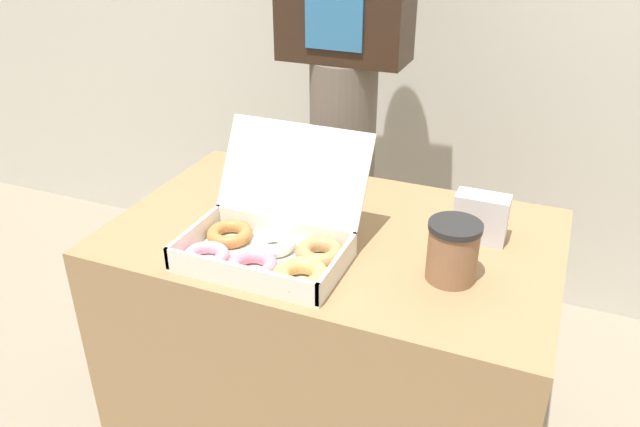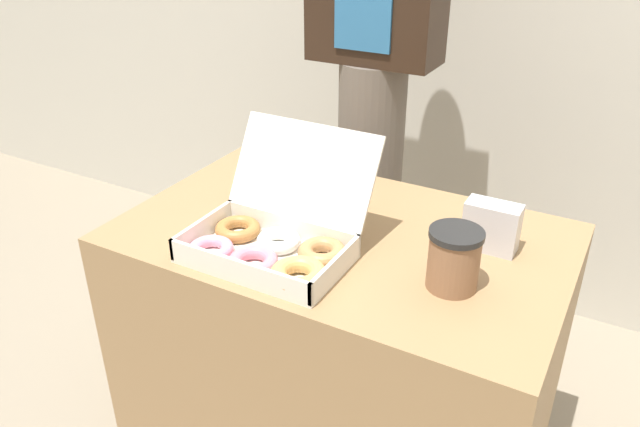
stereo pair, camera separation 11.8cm
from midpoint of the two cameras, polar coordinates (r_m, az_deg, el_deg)
name	(u,v)px [view 1 (the left image)]	position (r m, az deg, el deg)	size (l,w,h in m)	color
table	(332,356)	(1.61, -1.06, -12.99)	(0.99, 0.62, 0.73)	#99754C
donut_box	(271,244)	(1.28, -7.15, -2.88)	(0.35, 0.34, 0.23)	white
coffee_cup	(453,251)	(1.22, 9.36, -3.48)	(0.10, 0.10, 0.12)	#8C6042
napkin_holder	(481,218)	(1.37, 12.13, -0.43)	(0.11, 0.06, 0.11)	silver
person_customer	(344,52)	(1.86, 0.38, 14.49)	(0.37, 0.21, 1.78)	#665B51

